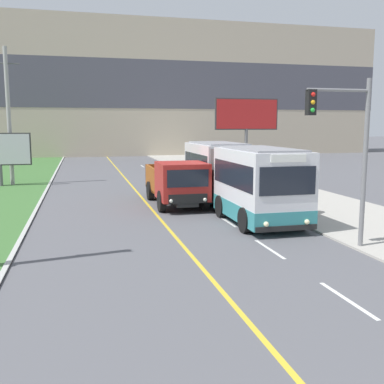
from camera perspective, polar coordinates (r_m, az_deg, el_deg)
The scene contains 9 objects.
apartment_block_background at distance 65.50m, azimuth -11.19°, elevation 12.71°, with size 80.00×8.04×18.40m.
city_bus at distance 21.97m, azimuth 5.61°, elevation 1.85°, with size 2.67×11.45×3.22m.
dump_truck at distance 22.85m, azimuth -1.74°, elevation 1.09°, with size 2.43×6.40×2.35m.
utility_pole_far at distance 33.83m, azimuth -22.25°, elevation 8.90°, with size 1.80×0.28×9.45m.
traffic_light_mast at distance 15.60m, azimuth 19.23°, elevation 6.04°, with size 2.28×0.32×5.66m.
billboard_large at distance 34.69m, azimuth 6.95°, elevation 9.38°, with size 4.97×0.24×6.17m.
planter_round_near at distance 21.64m, azimuth 14.31°, elevation -1.23°, with size 1.00×1.00×1.20m.
planter_round_second at distance 25.89m, azimuth 9.26°, elevation 0.45°, with size 0.95×0.95×1.17m.
planter_round_third at distance 30.30m, azimuth 5.68°, elevation 1.68°, with size 0.98×0.98×1.18m.
Camera 1 is at (-3.33, -1.28, 4.14)m, focal length 42.00 mm.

